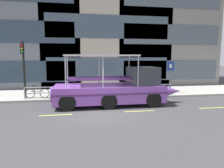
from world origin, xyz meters
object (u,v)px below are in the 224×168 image
Objects in this scene: pedestrian_near_bow at (138,81)px; parking_sign at (170,72)px; duck_tour_boat at (117,89)px; leaned_bicycle at (37,93)px; traffic_light_pole at (24,64)px.

parking_sign is at bearing -16.51° from pedestrian_near_bow.
parking_sign is at bearing 27.97° from duck_tour_boat.
duck_tour_boat is (-5.13, -2.73, -0.92)m from parking_sign.
parking_sign reaches higher than leaned_bicycle.
parking_sign is (11.58, 0.26, -0.71)m from traffic_light_pole.
parking_sign is at bearing 1.29° from traffic_light_pole.
leaned_bicycle is 6.05m from duck_tour_boat.
pedestrian_near_bow reaches higher than leaned_bicycle.
pedestrian_near_bow is at bearing 54.18° from duck_tour_boat.
leaned_bicycle is (-10.70, -0.40, -1.44)m from parking_sign.
parking_sign is 1.53× the size of leaned_bicycle.
leaned_bicycle is 0.20× the size of duck_tour_boat.
leaned_bicycle is 1.05× the size of pedestrian_near_bow.
traffic_light_pole is 2.51× the size of pedestrian_near_bow.
traffic_light_pole is 0.47× the size of duck_tour_boat.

